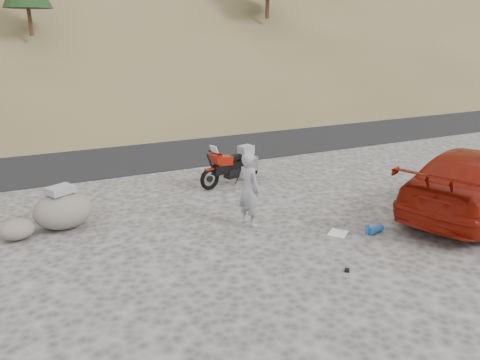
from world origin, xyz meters
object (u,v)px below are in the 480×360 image
object	(u,v)px
man	(249,224)
red_car	(471,212)
boulder	(63,210)
motorcycle	(233,166)

from	to	relation	value
man	red_car	xyz separation A→B (m)	(5.50, -1.67, 0.00)
red_car	boulder	bearing A→B (deg)	49.11
boulder	red_car	bearing A→B (deg)	-19.45
motorcycle	red_car	bearing A→B (deg)	-61.02
red_car	motorcycle	bearing A→B (deg)	22.71
man	red_car	bearing A→B (deg)	-123.60
motorcycle	red_car	xyz separation A→B (m)	(4.54, -4.68, -0.56)
red_car	boulder	size ratio (longest dim) A/B	3.56
motorcycle	boulder	distance (m)	5.12
motorcycle	boulder	xyz separation A→B (m)	(-4.95, -1.33, -0.11)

